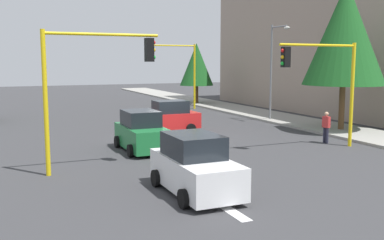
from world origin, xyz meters
TOP-DOWN VIEW (x-y plane):
  - ground_plane at (0.00, 0.00)m, footprint 120.00×120.00m
  - sidewalk_kerb at (-5.00, 10.50)m, footprint 80.00×4.00m
  - lane_arrow_near at (11.51, -3.00)m, footprint 2.40×1.10m
  - apartment_block at (-8.52, 18.50)m, footprint 26.27×9.30m
  - traffic_signal_far_left at (-14.00, 5.74)m, footprint 0.36×4.59m
  - traffic_signal_near_right at (6.00, -5.68)m, footprint 0.36×4.59m
  - traffic_signal_near_left at (6.00, 5.64)m, footprint 0.36×4.59m
  - street_lamp_curbside at (-3.61, 9.20)m, footprint 2.15×0.28m
  - tree_roadside_far at (-18.00, 9.50)m, footprint 3.41×3.41m
  - tree_roadside_near at (2.00, 10.50)m, footprint 5.00×5.00m
  - car_red at (-2.00, 0.43)m, footprint 2.04×3.82m
  - car_green at (2.77, -2.75)m, footprint 4.02×2.09m
  - car_white at (10.33, -3.23)m, footprint 4.14×2.12m
  - pedestrian_crossing at (4.81, 6.93)m, footprint 0.40×0.24m

SIDE VIEW (x-z plane):
  - ground_plane at x=0.00m, z-range 0.00..0.00m
  - lane_arrow_near at x=11.51m, z-range -0.54..0.56m
  - sidewalk_kerb at x=-5.00m, z-range 0.00..0.15m
  - car_red at x=-2.00m, z-range -0.09..1.88m
  - car_green at x=2.77m, z-range -0.09..1.89m
  - car_white at x=10.33m, z-range -0.09..1.89m
  - pedestrian_crossing at x=4.81m, z-range 0.06..1.76m
  - traffic_signal_near_left at x=6.00m, z-range 1.12..6.43m
  - traffic_signal_near_right at x=6.00m, z-range 1.16..6.74m
  - tree_roadside_far at x=-18.00m, z-range 0.95..7.15m
  - traffic_signal_far_left at x=-14.00m, z-range 1.22..7.14m
  - street_lamp_curbside at x=-3.61m, z-range 0.85..7.85m
  - tree_roadside_near at x=2.00m, z-range 1.45..10.64m
  - apartment_block at x=-8.52m, z-range 0.01..15.99m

